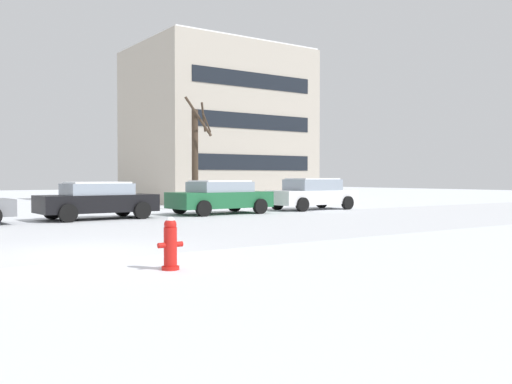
# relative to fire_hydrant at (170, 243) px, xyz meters

# --- Properties ---
(ground_plane) EXTENTS (120.00, 120.00, 0.00)m
(ground_plane) POSITION_rel_fire_hydrant_xyz_m (-0.66, 2.76, -0.44)
(ground_plane) COLOR white
(road_surface) EXTENTS (80.00, 9.20, 0.00)m
(road_surface) POSITION_rel_fire_hydrant_xyz_m (-0.66, 6.36, -0.44)
(road_surface) COLOR silver
(road_surface) RESTS_ON ground
(fire_hydrant) EXTENTS (0.44, 0.30, 0.88)m
(fire_hydrant) POSITION_rel_fire_hydrant_xyz_m (0.00, 0.00, 0.00)
(fire_hydrant) COLOR red
(fire_hydrant) RESTS_ON ground
(parked_car_black) EXTENTS (4.25, 2.08, 1.37)m
(parked_car_black) POSITION_rel_fire_hydrant_xyz_m (2.90, 11.81, 0.27)
(parked_car_black) COLOR black
(parked_car_black) RESTS_ON ground
(parked_car_green) EXTENTS (4.32, 2.22, 1.41)m
(parked_car_green) POSITION_rel_fire_hydrant_xyz_m (8.15, 11.77, 0.29)
(parked_car_green) COLOR #1E6038
(parked_car_green) RESTS_ON ground
(parked_car_white) EXTENTS (4.45, 2.11, 1.50)m
(parked_car_white) POSITION_rel_fire_hydrant_xyz_m (13.40, 11.95, 0.32)
(parked_car_white) COLOR white
(parked_car_white) RESTS_ON ground
(tree_far_left) EXTENTS (1.68, 1.03, 5.28)m
(tree_far_left) POSITION_rel_fire_hydrant_xyz_m (8.83, 15.11, 2.14)
(tree_far_left) COLOR #423326
(tree_far_left) RESTS_ON ground
(building_far_right) EXTENTS (10.26, 8.31, 9.74)m
(building_far_right) POSITION_rel_fire_hydrant_xyz_m (14.75, 22.93, 4.42)
(building_far_right) COLOR #B2A899
(building_far_right) RESTS_ON ground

